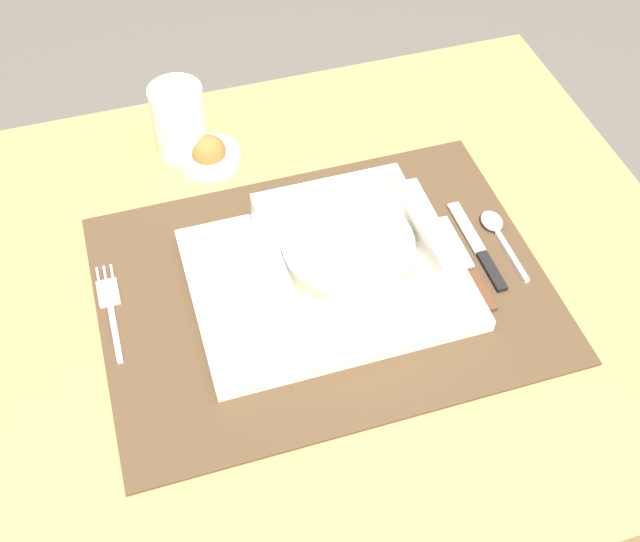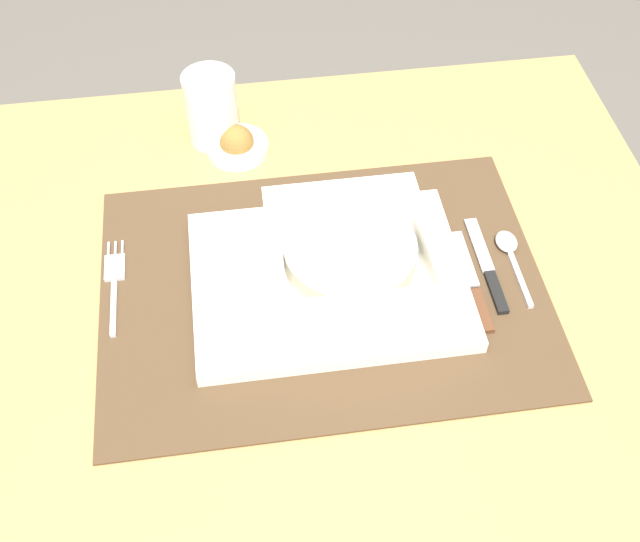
# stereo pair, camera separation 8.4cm
# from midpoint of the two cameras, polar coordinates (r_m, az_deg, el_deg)

# --- Properties ---
(ground_plane) EXTENTS (6.00, 6.00, 0.00)m
(ground_plane) POSITION_cam_midpoint_polar(r_m,az_deg,el_deg) (1.51, 1.73, -18.40)
(ground_plane) COLOR #59544C
(dining_table) EXTENTS (0.83, 0.71, 0.73)m
(dining_table) POSITION_cam_midpoint_polar(r_m,az_deg,el_deg) (0.97, 2.56, -5.05)
(dining_table) COLOR #B2844C
(dining_table) RESTS_ON ground
(placemat) EXTENTS (0.48, 0.35, 0.00)m
(placemat) POSITION_cam_midpoint_polar(r_m,az_deg,el_deg) (0.86, 2.79, -1.38)
(placemat) COLOR #4C3823
(placemat) RESTS_ON dining_table
(serving_plate) EXTENTS (0.29, 0.22, 0.02)m
(serving_plate) POSITION_cam_midpoint_polar(r_m,az_deg,el_deg) (0.86, 3.39, -0.78)
(serving_plate) COLOR white
(serving_plate) RESTS_ON placemat
(porridge_bowl) EXTENTS (0.17, 0.17, 0.05)m
(porridge_bowl) POSITION_cam_midpoint_polar(r_m,az_deg,el_deg) (0.84, 5.01, 0.88)
(porridge_bowl) COLOR white
(porridge_bowl) RESTS_ON serving_plate
(fork) EXTENTS (0.02, 0.13, 0.00)m
(fork) POSITION_cam_midpoint_polar(r_m,az_deg,el_deg) (0.88, -11.81, -0.72)
(fork) COLOR silver
(fork) RESTS_ON placemat
(spoon) EXTENTS (0.02, 0.11, 0.01)m
(spoon) POSITION_cam_midpoint_polar(r_m,az_deg,el_deg) (0.93, 15.86, 1.37)
(spoon) COLOR silver
(spoon) RESTS_ON placemat
(butter_knife) EXTENTS (0.01, 0.14, 0.01)m
(butter_knife) POSITION_cam_midpoint_polar(r_m,az_deg,el_deg) (0.90, 14.52, -0.11)
(butter_knife) COLOR black
(butter_knife) RESTS_ON placemat
(bread_knife) EXTENTS (0.01, 0.14, 0.01)m
(bread_knife) POSITION_cam_midpoint_polar(r_m,az_deg,el_deg) (0.88, 13.61, -1.35)
(bread_knife) COLOR #59331E
(bread_knife) RESTS_ON placemat
(drinking_glass) EXTENTS (0.07, 0.07, 0.09)m
(drinking_glass) POSITION_cam_midpoint_polar(r_m,az_deg,el_deg) (1.02, -5.31, 11.11)
(drinking_glass) COLOR white
(drinking_glass) RESTS_ON dining_table
(condiment_saucer) EXTENTS (0.08, 0.08, 0.04)m
(condiment_saucer) POSITION_cam_midpoint_polar(r_m,az_deg,el_deg) (1.01, -3.55, 8.86)
(condiment_saucer) COLOR white
(condiment_saucer) RESTS_ON dining_table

